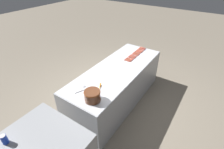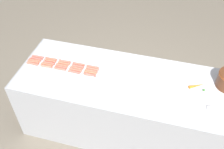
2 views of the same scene
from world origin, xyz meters
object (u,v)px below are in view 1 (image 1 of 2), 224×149
soda_can (4,139)px  hot_dog_5 (143,49)px  hot_dog_4 (131,60)px  hot_dog_18 (131,56)px  hot_dog_10 (142,49)px  hot_dog_12 (136,54)px  hot_dog_23 (130,56)px  bean_pot (92,95)px  hot_dog_1 (142,52)px  hot_dog_20 (140,48)px  hot_dog_7 (137,54)px  hot_dog_14 (129,60)px  hot_dog_8 (133,57)px  hot_dog_17 (135,53)px  hot_dog_0 (144,49)px  hot_dog_11 (139,51)px  hot_dog_22 (133,53)px  carrot (100,87)px  hot_dog_19 (127,59)px  hot_dog_16 (138,51)px  hot_dog_2 (138,54)px  hot_dog_24 (126,59)px  hot_dog_15 (141,48)px  hot_dog_21 (137,50)px  hot_dog_9 (130,60)px  hot_dog_6 (140,51)px  hot_dog_3 (135,57)px  serving_spoon (83,87)px  hot_dog_13 (132,57)px

soda_can → hot_dog_5: bearing=-93.2°
hot_dog_4 → hot_dog_18: 0.19m
hot_dog_10 → hot_dog_12: size_ratio=1.00×
hot_dog_23 → bean_pot: 1.61m
hot_dog_1 → hot_dog_20: bearing=-52.4°
hot_dog_7 → hot_dog_14: bearing=84.0°
hot_dog_4 → hot_dog_1: bearing=-90.5°
hot_dog_18 → hot_dog_8: bearing=176.1°
hot_dog_1 → hot_dog_17: bearing=59.5°
hot_dog_0 → hot_dog_10: (0.07, -0.01, 0.00)m
hot_dog_4 → hot_dog_7: bearing=-85.1°
hot_dog_11 → hot_dog_18: 0.33m
hot_dog_22 → hot_dog_10: bearing=-100.0°
carrot → soda_can: (0.21, 1.44, 0.12)m
hot_dog_11 → hot_dog_20: 0.18m
hot_dog_11 → hot_dog_19: same height
hot_dog_11 → hot_dog_14: (0.00, 0.50, 0.00)m
hot_dog_0 → hot_dog_16: same height
hot_dog_4 → hot_dog_7: size_ratio=1.00×
hot_dog_8 → hot_dog_19: bearing=70.3°
hot_dog_2 → hot_dog_16: size_ratio=1.00×
hot_dog_7 → hot_dog_12: 0.03m
hot_dog_24 → hot_dog_10: bearing=-95.3°
hot_dog_15 → hot_dog_21: 0.18m
hot_dog_2 → hot_dog_20: bearing=-68.9°
hot_dog_8 → hot_dog_17: (0.06, -0.17, 0.00)m
soda_can → hot_dog_4: bearing=-94.7°
hot_dog_21 → hot_dog_9: bearing=100.5°
hot_dog_9 → hot_dog_21: (0.09, -0.50, 0.00)m
hot_dog_12 → carrot: (-0.06, 1.46, 0.00)m
hot_dog_23 → bean_pot: bearing=98.1°
carrot → hot_dog_15: bearing=-87.1°
hot_dog_6 → hot_dog_14: (0.04, 0.50, 0.00)m
hot_dog_3 → hot_dog_24: bearing=52.7°
hot_dog_5 → hot_dog_11: same height
bean_pot → hot_dog_1: bearing=-87.2°
hot_dog_5 → hot_dog_19: 0.67m
hot_dog_11 → hot_dog_22: (0.06, 0.16, 0.00)m
hot_dog_24 → bean_pot: bearing=99.0°
hot_dog_2 → serving_spoon: 1.63m
hot_dog_0 → hot_dog_24: (0.13, 0.67, 0.00)m
hot_dog_7 → hot_dog_15: 0.35m
hot_dog_10 → hot_dog_19: (0.03, 0.67, 0.00)m
hot_dog_20 → hot_dog_21: (0.00, 0.17, 0.00)m
hot_dog_13 → hot_dog_20: same height
hot_dog_21 → soda_can: size_ratio=1.16×
hot_dog_10 → hot_dog_21: 0.18m
hot_dog_10 → hot_dog_23: same height
hot_dog_3 → hot_dog_4: size_ratio=1.00×
serving_spoon → hot_dog_4: bearing=-100.3°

